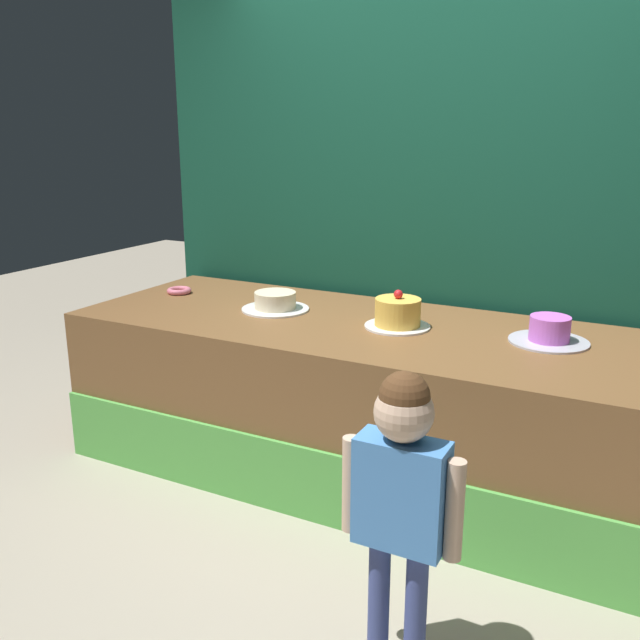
{
  "coord_description": "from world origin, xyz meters",
  "views": [
    {
      "loc": [
        1.13,
        -2.42,
        1.71
      ],
      "look_at": [
        -0.29,
        0.32,
        0.84
      ],
      "focal_mm": 38.6,
      "sensor_mm": 36.0,
      "label": 1
    }
  ],
  "objects_px": {
    "donut": "(179,291)",
    "cake_left": "(275,302)",
    "child_figure": "(401,484)",
    "cake_right": "(549,332)",
    "cake_center": "(398,314)"
  },
  "relations": [
    {
      "from": "child_figure",
      "to": "cake_right",
      "type": "xyz_separation_m",
      "value": [
        0.2,
        1.28,
        0.17
      ]
    },
    {
      "from": "donut",
      "to": "cake_right",
      "type": "relative_size",
      "value": 0.4
    },
    {
      "from": "cake_right",
      "to": "cake_left",
      "type": "bearing_deg",
      "value": -176.84
    },
    {
      "from": "donut",
      "to": "cake_left",
      "type": "relative_size",
      "value": 0.39
    },
    {
      "from": "child_figure",
      "to": "donut",
      "type": "xyz_separation_m",
      "value": [
        -1.86,
        1.27,
        0.14
      ]
    },
    {
      "from": "donut",
      "to": "cake_right",
      "type": "bearing_deg",
      "value": 0.3
    },
    {
      "from": "cake_right",
      "to": "cake_center",
      "type": "bearing_deg",
      "value": -173.04
    },
    {
      "from": "donut",
      "to": "cake_center",
      "type": "xyz_separation_m",
      "value": [
        1.37,
        -0.07,
        0.05
      ]
    },
    {
      "from": "child_figure",
      "to": "donut",
      "type": "distance_m",
      "value": 2.25
    },
    {
      "from": "cake_left",
      "to": "donut",
      "type": "bearing_deg",
      "value": 174.6
    },
    {
      "from": "donut",
      "to": "cake_left",
      "type": "height_order",
      "value": "cake_left"
    },
    {
      "from": "cake_center",
      "to": "cake_right",
      "type": "height_order",
      "value": "cake_center"
    },
    {
      "from": "donut",
      "to": "child_figure",
      "type": "bearing_deg",
      "value": -34.33
    },
    {
      "from": "cake_center",
      "to": "child_figure",
      "type": "bearing_deg",
      "value": -67.95
    },
    {
      "from": "cake_center",
      "to": "cake_right",
      "type": "xyz_separation_m",
      "value": [
        0.69,
        0.08,
        -0.02
      ]
    }
  ]
}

